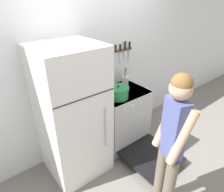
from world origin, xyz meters
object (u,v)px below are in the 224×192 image
object	(u,v)px
utensil_jar	(125,81)
person	(171,144)
dutch_oven_pot	(118,92)
stove_range	(122,118)
tea_kettle	(108,87)
refrigerator	(72,114)

from	to	relation	value
utensil_jar	person	size ratio (longest dim) A/B	0.18
dutch_oven_pot	utensil_jar	distance (m)	0.44
stove_range	dutch_oven_pot	size ratio (longest dim) A/B	3.87
tea_kettle	person	xyz separation A→B (m)	(-0.27, -1.32, -0.03)
refrigerator	tea_kettle	xyz separation A→B (m)	(0.69, 0.17, 0.10)
person	tea_kettle	bearing A→B (deg)	8.03
dutch_oven_pot	utensil_jar	world-z (taller)	utensil_jar
person	stove_range	bearing A→B (deg)	-0.60
dutch_oven_pot	person	bearing A→B (deg)	-103.42
stove_range	person	world-z (taller)	person
stove_range	utensil_jar	bearing A→B (deg)	41.89
utensil_jar	tea_kettle	bearing A→B (deg)	-179.05
stove_range	person	size ratio (longest dim) A/B	0.81
tea_kettle	dutch_oven_pot	bearing A→B (deg)	-93.06
dutch_oven_pot	tea_kettle	distance (m)	0.25
stove_range	refrigerator	bearing A→B (deg)	-179.23
refrigerator	person	bearing A→B (deg)	-69.99
person	utensil_jar	bearing A→B (deg)	-5.22
dutch_oven_pot	tea_kettle	xyz separation A→B (m)	(0.01, 0.25, -0.01)
stove_range	person	bearing A→B (deg)	-110.15
stove_range	dutch_oven_pot	bearing A→B (deg)	-153.17
utensil_jar	person	xyz separation A→B (m)	(-0.61, -1.32, -0.04)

